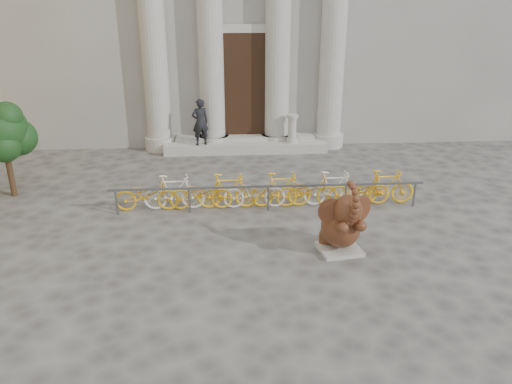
{
  "coord_description": "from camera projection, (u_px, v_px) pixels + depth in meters",
  "views": [
    {
      "loc": [
        -0.83,
        -8.6,
        5.53
      ],
      "look_at": [
        -0.08,
        2.42,
        1.1
      ],
      "focal_mm": 35.0,
      "sensor_mm": 36.0,
      "label": 1
    }
  ],
  "objects": [
    {
      "name": "ground",
      "position": [
        268.0,
        287.0,
        10.07
      ],
      "size": [
        80.0,
        80.0,
        0.0
      ],
      "primitive_type": "plane",
      "color": "#474442",
      "rests_on": "ground"
    },
    {
      "name": "entrance_steps",
      "position": [
        246.0,
        146.0,
        18.71
      ],
      "size": [
        6.0,
        1.2,
        0.36
      ],
      "primitive_type": "cube",
      "color": "#A8A59E",
      "rests_on": "ground"
    },
    {
      "name": "balustrade_post",
      "position": [
        292.0,
        130.0,
        18.29
      ],
      "size": [
        0.43,
        0.43,
        1.05
      ],
      "color": "#A8A59E",
      "rests_on": "entrance_steps"
    },
    {
      "name": "bike_rack",
      "position": [
        267.0,
        190.0,
        13.65
      ],
      "size": [
        8.49,
        0.53,
        1.0
      ],
      "color": "slate",
      "rests_on": "ground"
    },
    {
      "name": "pedestrian",
      "position": [
        200.0,
        122.0,
        17.9
      ],
      "size": [
        0.71,
        0.58,
        1.68
      ],
      "primitive_type": "imported",
      "rotation": [
        0.0,
        0.0,
        3.47
      ],
      "color": "black",
      "rests_on": "entrance_steps"
    },
    {
      "name": "tree",
      "position": [
        3.0,
        131.0,
        13.87
      ],
      "size": [
        1.6,
        1.46,
        2.78
      ],
      "color": "#332114",
      "rests_on": "ground"
    },
    {
      "name": "elephant_statue",
      "position": [
        342.0,
        225.0,
        11.2
      ],
      "size": [
        1.22,
        1.42,
        1.84
      ],
      "rotation": [
        0.0,
        0.0,
        0.15
      ],
      "color": "#A8A59E",
      "rests_on": "ground"
    }
  ]
}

